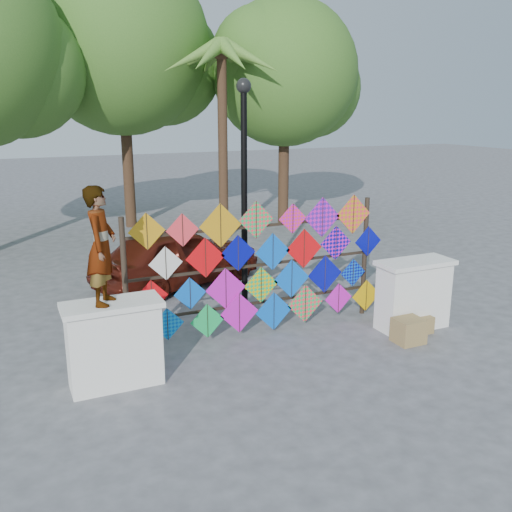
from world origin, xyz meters
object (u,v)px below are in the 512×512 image
kite_rack (264,267)px  sedan (178,256)px  vendor_woman (101,246)px  lamppost (244,175)px

kite_rack → sedan: (-0.57, 3.35, -0.55)m
vendor_woman → sedan: vendor_woman is taller
vendor_woman → sedan: bearing=-4.4°
lamppost → vendor_woman: bearing=-144.5°
sedan → lamppost: (0.74, -2.08, 2.02)m
vendor_woman → sedan: (2.35, 4.28, -1.44)m
vendor_woman → lamppost: lamppost is taller
sedan → lamppost: 2.99m
kite_rack → lamppost: size_ratio=1.10×
kite_rack → vendor_woman: vendor_woman is taller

